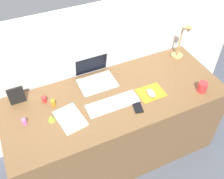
# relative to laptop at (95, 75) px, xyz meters

# --- Properties ---
(ground_plane) EXTENTS (6.00, 6.00, 0.00)m
(ground_plane) POSITION_rel_laptop_xyz_m (0.07, -0.25, -0.79)
(ground_plane) COLOR #474C56
(back_wall) EXTENTS (2.96, 0.05, 1.33)m
(back_wall) POSITION_rel_laptop_xyz_m (0.07, 0.14, -0.13)
(back_wall) COLOR silver
(back_wall) RESTS_ON ground_plane
(desk) EXTENTS (1.76, 0.71, 0.74)m
(desk) POSITION_rel_laptop_xyz_m (0.07, -0.25, -0.42)
(desk) COLOR brown
(desk) RESTS_ON ground_plane
(laptop) EXTENTS (0.30, 0.26, 0.21)m
(laptop) POSITION_rel_laptop_xyz_m (0.00, 0.00, 0.00)
(laptop) COLOR silver
(laptop) RESTS_ON desk
(keyboard) EXTENTS (0.41, 0.13, 0.02)m
(keyboard) POSITION_rel_laptop_xyz_m (0.02, -0.32, -0.04)
(keyboard) COLOR silver
(keyboard) RESTS_ON desk
(mousepad) EXTENTS (0.21, 0.17, 0.00)m
(mousepad) POSITION_rel_laptop_xyz_m (0.35, -0.33, -0.05)
(mousepad) COLOR orange
(mousepad) RESTS_ON desk
(mouse) EXTENTS (0.06, 0.10, 0.03)m
(mouse) POSITION_rel_laptop_xyz_m (0.33, -0.35, -0.03)
(mouse) COLOR silver
(mouse) RESTS_ON mousepad
(cell_phone) EXTENTS (0.09, 0.14, 0.01)m
(cell_phone) POSITION_rel_laptop_xyz_m (0.18, -0.42, -0.05)
(cell_phone) COLOR black
(cell_phone) RESTS_ON desk
(desk_lamp) EXTENTS (0.11, 0.16, 0.36)m
(desk_lamp) POSITION_rel_laptop_xyz_m (0.81, -0.05, 0.11)
(desk_lamp) COLOR #A5844C
(desk_lamp) RESTS_ON desk
(notebook_pad) EXTENTS (0.20, 0.26, 0.02)m
(notebook_pad) POSITION_rel_laptop_xyz_m (-0.32, -0.32, -0.04)
(notebook_pad) COLOR silver
(notebook_pad) RESTS_ON desk
(picture_frame) EXTENTS (0.12, 0.02, 0.15)m
(picture_frame) POSITION_rel_laptop_xyz_m (-0.63, 0.00, 0.02)
(picture_frame) COLOR black
(picture_frame) RESTS_ON desk
(coffee_mug) EXTENTS (0.07, 0.07, 0.08)m
(coffee_mug) POSITION_rel_laptop_xyz_m (0.73, -0.48, -0.01)
(coffee_mug) COLOR red
(coffee_mug) RESTS_ON desk
(toy_figurine_red) EXTENTS (0.04, 0.04, 0.06)m
(toy_figurine_red) POSITION_rel_laptop_xyz_m (-0.44, -0.07, -0.02)
(toy_figurine_red) COLOR red
(toy_figurine_red) RESTS_ON desk
(toy_figurine_pink) EXTENTS (0.04, 0.04, 0.06)m
(toy_figurine_pink) POSITION_rel_laptop_xyz_m (-0.63, -0.23, -0.02)
(toy_figurine_pink) COLOR pink
(toy_figurine_pink) RESTS_ON desk
(toy_figurine_lime) EXTENTS (0.05, 0.05, 0.05)m
(toy_figurine_lime) POSITION_rel_laptop_xyz_m (-0.45, -0.28, -0.03)
(toy_figurine_lime) COLOR #8CDB33
(toy_figurine_lime) RESTS_ON desk
(toy_figurine_orange) EXTENTS (0.04, 0.04, 0.07)m
(toy_figurine_orange) POSITION_rel_laptop_xyz_m (-0.39, -0.14, -0.02)
(toy_figurine_orange) COLOR orange
(toy_figurine_orange) RESTS_ON desk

